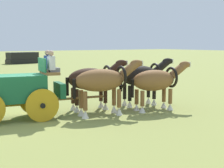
{
  "coord_description": "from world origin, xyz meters",
  "views": [
    {
      "loc": [
        -3.85,
        -12.65,
        3.02
      ],
      "look_at": [
        4.28,
        -0.63,
        1.2
      ],
      "focal_mm": 52.52,
      "sensor_mm": 36.0,
      "label": 1
    }
  ],
  "objects_px": {
    "draft_horse_rear_near": "(92,80)",
    "draft_horse_rear_off": "(103,82)",
    "draft_horse_lead_near": "(142,77)",
    "show_wagon": "(17,89)",
    "draft_horse_lead_off": "(156,81)",
    "parked_vehicle_e": "(23,58)"
  },
  "relations": [
    {
      "from": "draft_horse_rear_near",
      "to": "draft_horse_lead_near",
      "type": "height_order",
      "value": "draft_horse_lead_near"
    },
    {
      "from": "draft_horse_rear_off",
      "to": "draft_horse_lead_near",
      "type": "height_order",
      "value": "draft_horse_rear_off"
    },
    {
      "from": "draft_horse_rear_off",
      "to": "parked_vehicle_e",
      "type": "relative_size",
      "value": 0.64
    },
    {
      "from": "draft_horse_rear_near",
      "to": "draft_horse_lead_off",
      "type": "height_order",
      "value": "draft_horse_rear_near"
    },
    {
      "from": "draft_horse_lead_off",
      "to": "parked_vehicle_e",
      "type": "bearing_deg",
      "value": 80.1
    },
    {
      "from": "draft_horse_rear_off",
      "to": "show_wagon",
      "type": "bearing_deg",
      "value": 159.65
    },
    {
      "from": "draft_horse_rear_near",
      "to": "parked_vehicle_e",
      "type": "bearing_deg",
      "value": 75.96
    },
    {
      "from": "draft_horse_rear_off",
      "to": "draft_horse_lead_near",
      "type": "distance_m",
      "value": 2.9
    },
    {
      "from": "draft_horse_lead_off",
      "to": "draft_horse_lead_near",
      "type": "bearing_deg",
      "value": 80.7
    },
    {
      "from": "draft_horse_rear_near",
      "to": "draft_horse_lead_off",
      "type": "relative_size",
      "value": 0.97
    },
    {
      "from": "show_wagon",
      "to": "parked_vehicle_e",
      "type": "bearing_deg",
      "value": 70.78
    },
    {
      "from": "draft_horse_lead_off",
      "to": "parked_vehicle_e",
      "type": "relative_size",
      "value": 0.63
    },
    {
      "from": "draft_horse_rear_off",
      "to": "draft_horse_lead_near",
      "type": "bearing_deg",
      "value": 17.03
    },
    {
      "from": "parked_vehicle_e",
      "to": "show_wagon",
      "type": "bearing_deg",
      "value": -109.22
    },
    {
      "from": "draft_horse_rear_off",
      "to": "parked_vehicle_e",
      "type": "xyz_separation_m",
      "value": [
        8.98,
        36.32,
        -0.62
      ]
    },
    {
      "from": "draft_horse_rear_near",
      "to": "draft_horse_rear_off",
      "type": "bearing_deg",
      "value": -99.45
    },
    {
      "from": "draft_horse_rear_near",
      "to": "draft_horse_lead_off",
      "type": "xyz_separation_m",
      "value": [
        2.35,
        -1.72,
        -0.05
      ]
    },
    {
      "from": "draft_horse_rear_off",
      "to": "draft_horse_rear_near",
      "type": "bearing_deg",
      "value": 80.55
    },
    {
      "from": "draft_horse_rear_off",
      "to": "draft_horse_lead_off",
      "type": "height_order",
      "value": "draft_horse_rear_off"
    },
    {
      "from": "draft_horse_lead_near",
      "to": "parked_vehicle_e",
      "type": "distance_m",
      "value": 36.02
    },
    {
      "from": "show_wagon",
      "to": "draft_horse_lead_near",
      "type": "xyz_separation_m",
      "value": [
        6.04,
        -0.36,
        0.18
      ]
    },
    {
      "from": "show_wagon",
      "to": "draft_horse_rear_near",
      "type": "relative_size",
      "value": 1.85
    }
  ]
}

